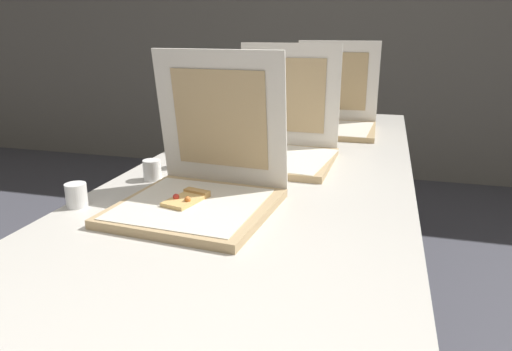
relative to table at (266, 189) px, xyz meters
name	(u,v)px	position (x,y,z in m)	size (l,w,h in m)	color
wall_back	(347,15)	(0.00, 2.61, 0.59)	(10.00, 0.10, 2.60)	gray
table	(266,189)	(0.00, 0.00, 0.00)	(0.89, 2.50, 0.75)	beige
pizza_box_front	(201,186)	(-0.10, -0.30, 0.10)	(0.40, 0.40, 0.39)	tan
pizza_box_middle	(280,144)	(0.00, 0.20, 0.10)	(0.39, 0.39, 0.39)	tan
pizza_box_back	(334,118)	(0.12, 0.75, 0.10)	(0.38, 0.38, 0.39)	tan
cup_white_near_center	(152,170)	(-0.32, -0.13, 0.08)	(0.05, 0.05, 0.06)	white
cup_white_near_left	(76,195)	(-0.41, -0.38, 0.08)	(0.05, 0.05, 0.06)	white
cup_white_far	(253,135)	(-0.16, 0.43, 0.08)	(0.05, 0.05, 0.06)	white
cup_white_mid	(181,158)	(-0.29, 0.02, 0.08)	(0.05, 0.05, 0.06)	white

